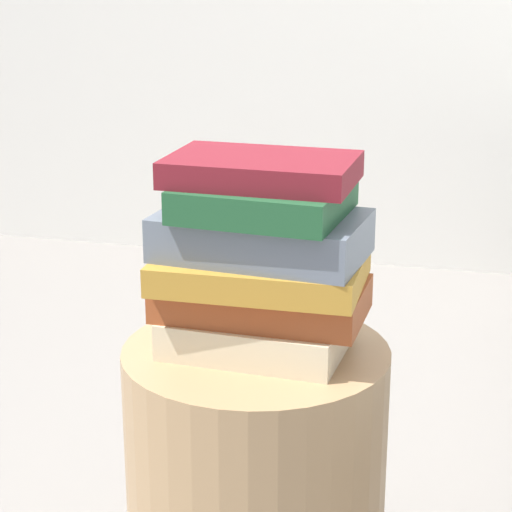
{
  "coord_description": "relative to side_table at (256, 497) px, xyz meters",
  "views": [
    {
      "loc": [
        0.33,
        -1.29,
        1.08
      ],
      "look_at": [
        0.0,
        0.0,
        0.65
      ],
      "focal_mm": 68.28,
      "sensor_mm": 36.0,
      "label": 1
    }
  ],
  "objects": [
    {
      "name": "book_maroon",
      "position": [
        0.01,
        0.0,
        0.53
      ],
      "size": [
        0.26,
        0.18,
        0.04
      ],
      "primitive_type": "cube",
      "rotation": [
        0.0,
        0.0,
        -0.03
      ],
      "color": "maroon",
      "rests_on": "book_forest"
    },
    {
      "name": "book_rust",
      "position": [
        0.01,
        0.01,
        0.33
      ],
      "size": [
        0.31,
        0.18,
        0.05
      ],
      "primitive_type": "cube",
      "rotation": [
        0.0,
        0.0,
        -0.03
      ],
      "color": "#994723",
      "rests_on": "book_cream"
    },
    {
      "name": "side_table",
      "position": [
        0.0,
        0.0,
        0.0
      ],
      "size": [
        0.4,
        0.4,
        0.5
      ],
      "primitive_type": "cylinder",
      "color": "tan",
      "rests_on": "ground_plane"
    },
    {
      "name": "book_ochre",
      "position": [
        0.01,
        0.0,
        0.38
      ],
      "size": [
        0.3,
        0.2,
        0.04
      ],
      "primitive_type": "cube",
      "rotation": [
        0.0,
        0.0,
        0.01
      ],
      "color": "#B7842D",
      "rests_on": "book_rust"
    },
    {
      "name": "book_slate",
      "position": [
        0.01,
        -0.0,
        0.43
      ],
      "size": [
        0.31,
        0.2,
        0.06
      ],
      "primitive_type": "cube",
      "rotation": [
        0.0,
        0.0,
        -0.1
      ],
      "color": "slate",
      "rests_on": "book_ochre"
    },
    {
      "name": "book_forest",
      "position": [
        0.01,
        -0.0,
        0.48
      ],
      "size": [
        0.24,
        0.22,
        0.05
      ],
      "primitive_type": "cube",
      "rotation": [
        0.0,
        0.0,
        -0.09
      ],
      "color": "#1E512D",
      "rests_on": "book_slate"
    },
    {
      "name": "book_cream",
      "position": [
        -0.0,
        0.0,
        0.28
      ],
      "size": [
        0.27,
        0.19,
        0.05
      ],
      "primitive_type": "cube",
      "rotation": [
        0.0,
        0.0,
        -0.06
      ],
      "color": "beige",
      "rests_on": "side_table"
    }
  ]
}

